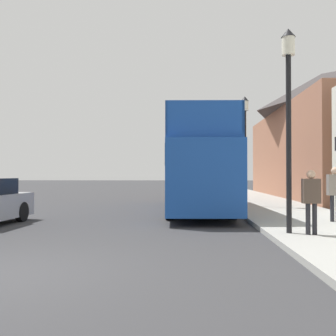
% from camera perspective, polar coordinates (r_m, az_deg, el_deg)
% --- Properties ---
extents(ground_plane, '(144.00, 144.00, 0.00)m').
position_cam_1_polar(ground_plane, '(27.28, -3.60, -4.24)').
color(ground_plane, '#333335').
extents(sidewalk, '(3.90, 108.00, 0.14)m').
position_cam_1_polar(sidewalk, '(24.46, 12.02, -4.45)').
color(sidewalk, '#999993').
rests_on(sidewalk, ground_plane).
extents(brick_terrace_rear, '(6.00, 17.60, 8.21)m').
position_cam_1_polar(brick_terrace_rear, '(27.77, 21.43, 4.36)').
color(brick_terrace_rear, '#9E664C').
rests_on(brick_terrace_rear, ground_plane).
extents(tour_bus, '(2.77, 10.25, 3.87)m').
position_cam_1_polar(tour_bus, '(16.84, 4.05, -0.37)').
color(tour_bus, '#19479E').
rests_on(tour_bus, ground_plane).
extents(parked_car_ahead_of_bus, '(1.86, 4.44, 1.51)m').
position_cam_1_polar(parked_car_ahead_of_bus, '(24.13, 4.79, -2.99)').
color(parked_car_ahead_of_bus, maroon).
rests_on(parked_car_ahead_of_bus, ground_plane).
extents(pedestrian_second, '(0.41, 0.22, 1.55)m').
position_cam_1_polar(pedestrian_second, '(10.10, 20.07, -3.80)').
color(pedestrian_second, '#232328').
rests_on(pedestrian_second, sidewalk).
extents(pedestrian_third, '(0.44, 0.24, 1.67)m').
position_cam_1_polar(pedestrian_third, '(13.09, 23.06, -2.80)').
color(pedestrian_third, '#232328').
rests_on(pedestrian_third, sidewalk).
extents(lamp_post_nearest, '(0.35, 0.35, 5.09)m').
position_cam_1_polar(lamp_post_nearest, '(10.38, 17.09, 10.38)').
color(lamp_post_nearest, black).
rests_on(lamp_post_nearest, sidewalk).
extents(lamp_post_second, '(0.35, 0.35, 5.05)m').
position_cam_1_polar(lamp_post_second, '(18.49, 11.09, 5.33)').
color(lamp_post_second, black).
rests_on(lamp_post_second, sidewalk).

